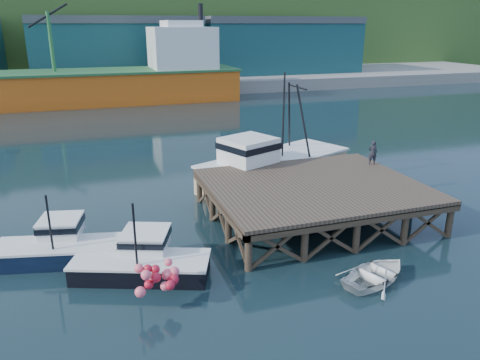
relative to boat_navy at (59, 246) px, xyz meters
name	(u,v)px	position (x,y,z in m)	size (l,w,h in m)	color
ground	(224,230)	(8.54, 0.74, -0.73)	(300.00, 300.00, 0.00)	black
wharf	(315,188)	(14.04, 0.55, 1.21)	(12.00, 10.00, 2.62)	brown
far_quay	(118,79)	(8.54, 70.74, 0.27)	(160.00, 40.00, 2.00)	gray
warehouse_mid	(117,50)	(8.54, 65.74, 5.77)	(28.00, 16.00, 9.00)	#174D4F
warehouse_right	(275,48)	(38.54, 65.74, 5.77)	(30.00, 16.00, 9.00)	#174D4F
cargo_ship	(67,81)	(0.08, 48.74, 2.58)	(55.50, 10.00, 13.75)	orange
hillside	(104,24)	(8.54, 100.74, 10.27)	(220.00, 50.00, 22.00)	#2D511E
boat_navy	(59,246)	(0.00, 0.00, 0.00)	(6.13, 3.84, 3.63)	black
boat_black	(142,260)	(3.67, -2.68, -0.03)	(6.54, 5.43, 3.80)	black
trawler	(272,162)	(14.10, 7.26, 0.88)	(12.39, 8.44, 7.83)	#D1B687
dinghy	(376,274)	(13.40, -6.68, -0.35)	(2.62, 3.67, 0.76)	white
dockworker	(373,153)	(19.44, 3.06, 2.20)	(0.58, 0.38, 1.60)	black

